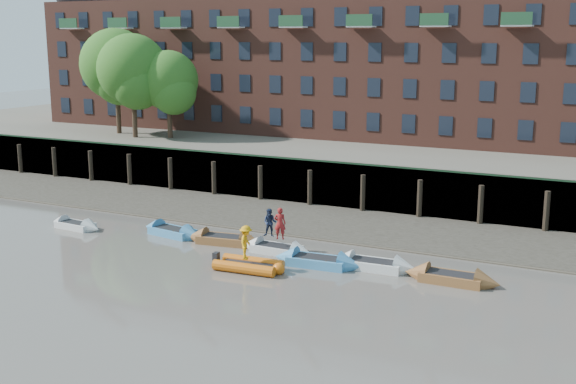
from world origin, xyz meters
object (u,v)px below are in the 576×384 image
Objects in this scene: rowboat_5 at (373,265)px; rib_tender at (251,265)px; rowboat_1 at (172,232)px; rowboat_4 at (318,261)px; person_rower_a at (280,223)px; rowboat_2 at (224,240)px; rowboat_3 at (277,249)px; person_rib_crew at (246,242)px; person_rower_b at (270,223)px; rowboat_0 at (75,225)px; rowboat_6 at (451,278)px.

rowboat_5 is 1.26× the size of rib_tender.
rowboat_1 reaches higher than rib_tender.
person_rower_a is at bearing 155.05° from rowboat_4.
rowboat_2 is 5.31m from rib_tender.
rowboat_3 is 1.55m from person_rower_a.
rowboat_4 is 2.80× the size of person_rib_crew.
person_rower_b reaches higher than rowboat_5.
rowboat_5 is (2.82, 0.80, -0.01)m from rowboat_4.
rowboat_0 is 14.15m from person_rower_a.
rowboat_1 is 8.46m from rib_tender.
person_rower_a is (0.25, -0.08, 1.53)m from rowboat_3.
rowboat_4 reaches higher than rowboat_1.
rowboat_0 is 6.58m from rowboat_1.
rowboat_2 is 5.30m from person_rib_crew.
rowboat_2 is 1.02× the size of rowboat_6.
person_rower_b is at bearing -9.05° from person_rib_crew.
rowboat_6 is at bearing -18.91° from person_rower_b.
rowboat_4 is 2.93m from rowboat_5.
rowboat_2 is at bearing -24.89° from person_rower_a.
person_rower_a is at bearing 176.64° from rowboat_6.
rowboat_3 is 3.33m from rib_tender.
rowboat_2 is 3.44m from person_rower_b.
rowboat_3 is at bearing -17.21° from person_rib_crew.
rowboat_2 reaches higher than rowboat_3.
person_rower_a reaches higher than rowboat_6.
rib_tender is 3.83m from person_rower_b.
rowboat_4 is at bearing -34.68° from person_rower_b.
rowboat_1 is 8.34m from person_rib_crew.
rowboat_4 is (16.79, -0.19, 0.04)m from rowboat_0.
rowboat_5 is at bearing 158.44° from person_rower_a.
person_rower_b is (3.13, -0.14, 1.41)m from rowboat_2.
person_rower_b is 3.58m from person_rib_crew.
rib_tender is (3.87, -3.63, 0.04)m from rowboat_2.
rowboat_2 is at bearing 175.92° from rowboat_6.
rowboat_5 is at bearing -1.82° from rowboat_3.
rowboat_6 reaches higher than rowboat_0.
rowboat_6 is 10.46m from person_rib_crew.
person_rower_a reaches higher than person_rib_crew.
person_rower_b is at bearing -10.77° from rowboat_2.
rowboat_0 is at bearing -179.43° from rowboat_6.
rib_tender is at bearing -84.77° from rowboat_3.
rowboat_2 is 3.65m from rowboat_3.
rib_tender is at bearing -92.67° from person_rower_b.
person_rib_crew is (-5.85, -3.06, 1.25)m from rowboat_5.
rowboat_1 is 2.66× the size of person_rib_crew.
rowboat_3 is 2.49× the size of person_rib_crew.
rowboat_0 is 0.86× the size of rowboat_6.
person_rib_crew reaches higher than rowboat_5.
rowboat_1 is 7.77m from person_rower_a.
person_rower_a is (-2.75, 1.03, 1.51)m from rowboat_4.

